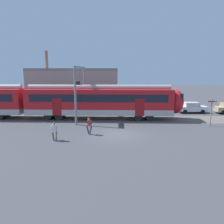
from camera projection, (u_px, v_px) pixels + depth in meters
name	position (u px, v px, depth m)	size (l,w,h in m)	color
ground_plane	(118.00, 134.00, 20.92)	(160.00, 160.00, 0.00)	#424247
track_bed	(14.00, 118.00, 28.11)	(80.00, 4.40, 0.01)	#605951
commuter_train	(32.00, 101.00, 27.61)	(38.05, 3.07, 4.73)	#B7B2AD
pedestrian_white	(54.00, 130.00, 18.92)	(0.54, 0.63, 1.67)	#6B6051
pedestrian_red	(89.00, 124.00, 20.74)	(0.64, 0.53, 1.67)	navy
parked_car_white	(192.00, 108.00, 31.59)	(4.04, 1.83, 1.54)	silver
catenary_gantry	(80.00, 85.00, 27.03)	(0.24, 6.64, 6.53)	gray
crossing_signal	(212.00, 108.00, 23.70)	(0.96, 0.22, 3.00)	gray
background_building	(74.00, 88.00, 36.06)	(14.40, 5.00, 9.20)	gray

